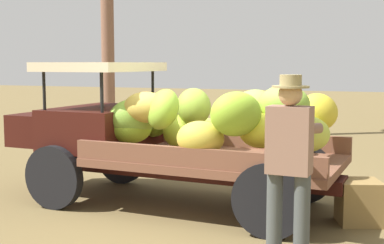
% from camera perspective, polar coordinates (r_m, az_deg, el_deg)
% --- Properties ---
extents(ground_plane, '(60.00, 60.00, 0.00)m').
position_cam_1_polar(ground_plane, '(6.61, 2.61, -9.79)').
color(ground_plane, brown).
extents(truck, '(4.54, 2.07, 1.84)m').
position_cam_1_polar(truck, '(6.89, -3.28, -1.16)').
color(truck, '#37110C').
rests_on(truck, ground).
extents(farmer, '(0.53, 0.47, 1.73)m').
position_cam_1_polar(farmer, '(5.01, 10.37, -3.56)').
color(farmer, '#424745').
rests_on(farmer, ground).
extents(wooden_crate, '(0.58, 0.58, 0.50)m').
position_cam_1_polar(wooden_crate, '(6.45, 17.43, -8.17)').
color(wooden_crate, olive).
rests_on(wooden_crate, ground).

